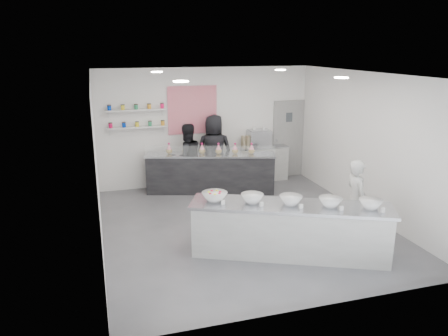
{
  "coord_description": "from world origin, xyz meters",
  "views": [
    {
      "loc": [
        -2.71,
        -7.74,
        3.51
      ],
      "look_at": [
        -0.29,
        0.4,
        1.12
      ],
      "focal_mm": 35.0,
      "sensor_mm": 36.0,
      "label": 1
    }
  ],
  "objects_px": {
    "staff_right": "(214,151)",
    "espresso_machine": "(259,139)",
    "prep_counter": "(290,230)",
    "staff_left": "(187,158)",
    "espresso_ledge": "(264,163)",
    "back_bar": "(211,173)",
    "woman_prep": "(356,200)"
  },
  "relations": [
    {
      "from": "back_bar",
      "to": "espresso_machine",
      "type": "height_order",
      "value": "espresso_machine"
    },
    {
      "from": "espresso_ledge",
      "to": "staff_left",
      "type": "distance_m",
      "value": 2.23
    },
    {
      "from": "espresso_machine",
      "to": "woman_prep",
      "type": "relative_size",
      "value": 0.38
    },
    {
      "from": "prep_counter",
      "to": "staff_left",
      "type": "height_order",
      "value": "staff_left"
    },
    {
      "from": "staff_right",
      "to": "espresso_machine",
      "type": "bearing_deg",
      "value": -159.02
    },
    {
      "from": "staff_left",
      "to": "staff_right",
      "type": "distance_m",
      "value": 0.75
    },
    {
      "from": "back_bar",
      "to": "espresso_machine",
      "type": "distance_m",
      "value": 1.71
    },
    {
      "from": "woman_prep",
      "to": "staff_left",
      "type": "height_order",
      "value": "staff_left"
    },
    {
      "from": "back_bar",
      "to": "woman_prep",
      "type": "height_order",
      "value": "woman_prep"
    },
    {
      "from": "prep_counter",
      "to": "back_bar",
      "type": "height_order",
      "value": "back_bar"
    },
    {
      "from": "espresso_ledge",
      "to": "espresso_machine",
      "type": "xyz_separation_m",
      "value": [
        -0.17,
        0.0,
        0.69
      ]
    },
    {
      "from": "prep_counter",
      "to": "staff_left",
      "type": "relative_size",
      "value": 2.0
    },
    {
      "from": "back_bar",
      "to": "woman_prep",
      "type": "bearing_deg",
      "value": -44.06
    },
    {
      "from": "prep_counter",
      "to": "espresso_ledge",
      "type": "distance_m",
      "value": 4.38
    },
    {
      "from": "prep_counter",
      "to": "staff_right",
      "type": "distance_m",
      "value": 4.07
    },
    {
      "from": "prep_counter",
      "to": "staff_right",
      "type": "relative_size",
      "value": 1.81
    },
    {
      "from": "staff_right",
      "to": "woman_prep",
      "type": "bearing_deg",
      "value": 127.02
    },
    {
      "from": "staff_left",
      "to": "staff_right",
      "type": "relative_size",
      "value": 0.91
    },
    {
      "from": "staff_right",
      "to": "back_bar",
      "type": "bearing_deg",
      "value": 75.02
    },
    {
      "from": "back_bar",
      "to": "staff_left",
      "type": "height_order",
      "value": "staff_left"
    },
    {
      "from": "espresso_machine",
      "to": "woman_prep",
      "type": "xyz_separation_m",
      "value": [
        0.41,
        -3.94,
        -0.38
      ]
    },
    {
      "from": "espresso_ledge",
      "to": "staff_right",
      "type": "distance_m",
      "value": 1.53
    },
    {
      "from": "back_bar",
      "to": "espresso_machine",
      "type": "relative_size",
      "value": 5.39
    },
    {
      "from": "espresso_ledge",
      "to": "woman_prep",
      "type": "distance_m",
      "value": 3.96
    },
    {
      "from": "prep_counter",
      "to": "woman_prep",
      "type": "height_order",
      "value": "woman_prep"
    },
    {
      "from": "espresso_machine",
      "to": "staff_right",
      "type": "height_order",
      "value": "staff_right"
    },
    {
      "from": "back_bar",
      "to": "staff_left",
      "type": "xyz_separation_m",
      "value": [
        -0.53,
        0.25,
        0.36
      ]
    },
    {
      "from": "staff_left",
      "to": "prep_counter",
      "type": "bearing_deg",
      "value": 92.29
    },
    {
      "from": "espresso_ledge",
      "to": "espresso_machine",
      "type": "relative_size",
      "value": 2.14
    },
    {
      "from": "prep_counter",
      "to": "espresso_machine",
      "type": "xyz_separation_m",
      "value": [
        1.04,
        4.21,
        0.69
      ]
    },
    {
      "from": "back_bar",
      "to": "staff_right",
      "type": "xyz_separation_m",
      "value": [
        0.2,
        0.38,
        0.45
      ]
    },
    {
      "from": "espresso_ledge",
      "to": "staff_right",
      "type": "xyz_separation_m",
      "value": [
        -1.44,
        -0.18,
        0.47
      ]
    }
  ]
}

